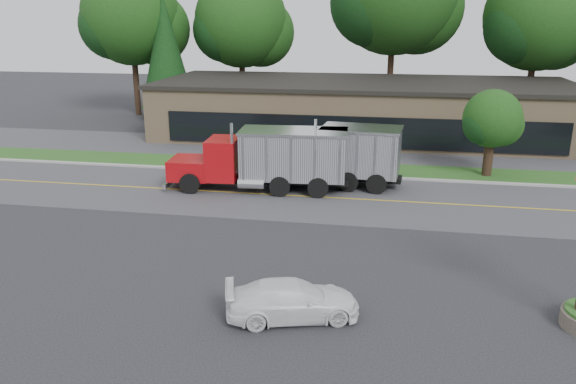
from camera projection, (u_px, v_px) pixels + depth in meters
The scene contains 15 objects.
ground at pixel (275, 268), 21.41m from camera, with size 140.00×140.00×0.00m, color #38383D.
road at pixel (308, 197), 29.87m from camera, with size 60.00×8.00×0.02m, color #58585D.
center_line at pixel (308, 197), 29.87m from camera, with size 60.00×0.12×0.01m, color gold.
curb at pixel (318, 176), 33.81m from camera, with size 60.00×0.30×0.12m, color #9E9E99.
grass_verge at pixel (321, 168), 35.50m from camera, with size 60.00×3.40×0.03m, color #29591E.
far_parking at pixel (330, 150), 40.20m from camera, with size 60.00×7.00×0.02m, color #58585D.
strip_mall at pixel (363, 110), 44.90m from camera, with size 32.00×12.00×4.00m, color tan.
tree_far_a at pixel (133, 21), 52.26m from camera, with size 9.63×9.06×13.74m.
tree_far_b at pixel (243, 25), 52.59m from camera, with size 9.17×8.63×13.08m.
tree_far_d at pixel (539, 22), 47.21m from camera, with size 9.58×9.02×13.67m.
evergreen_left at pixel (166, 51), 50.42m from camera, with size 4.92×4.92×11.18m.
tree_verge at pixel (493, 121), 32.88m from camera, with size 3.63×3.42×5.18m.
dump_truck_red at pixel (269, 158), 30.53m from camera, with size 9.96×3.23×3.36m.
dump_truck_blue at pixel (343, 154), 31.39m from camera, with size 7.55×3.28×3.36m.
rally_car at pixel (293, 300), 17.75m from camera, with size 1.72×4.23×1.23m, color white.
Camera 1 is at (3.91, -19.17, 9.20)m, focal length 35.00 mm.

